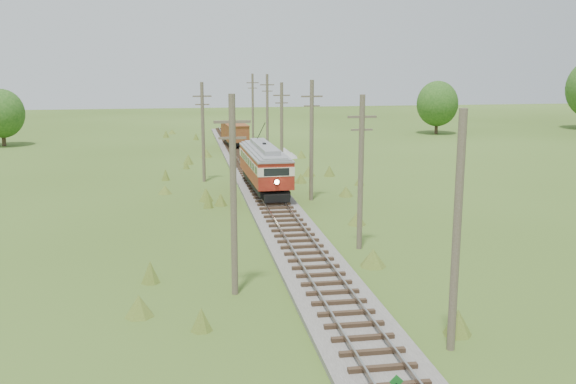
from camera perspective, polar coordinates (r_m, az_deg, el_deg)
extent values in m
cube|color=#605B54|center=(51.01, -2.13, 0.00)|extent=(3.60, 96.00, 0.25)
cube|color=#726659|center=(50.85, -2.94, 0.37)|extent=(0.08, 96.00, 0.17)
cube|color=#726659|center=(51.03, -1.34, 0.42)|extent=(0.08, 96.00, 0.17)
cube|color=#2D2116|center=(50.97, -2.13, 0.23)|extent=(2.40, 96.00, 0.16)
cube|color=#176B20|center=(20.50, 9.61, -16.28)|extent=(0.45, 0.03, 0.45)
cube|color=black|center=(50.53, -2.09, 0.87)|extent=(2.43, 10.26, 0.42)
cube|color=maroon|center=(50.36, -2.10, 1.91)|extent=(2.84, 11.15, 1.02)
cube|color=beige|center=(50.23, -2.11, 2.84)|extent=(2.87, 11.21, 0.65)
cube|color=black|center=(50.23, -2.11, 2.84)|extent=(2.88, 10.71, 0.51)
cube|color=maroon|center=(50.16, -2.11, 3.36)|extent=(2.84, 11.15, 0.28)
cube|color=gray|center=(50.12, -2.11, 3.71)|extent=(2.89, 11.27, 0.35)
cube|color=gray|center=(50.08, -2.12, 4.07)|extent=(1.35, 8.35, 0.37)
sphere|color=#FFF2BF|center=(44.87, -1.01, 0.89)|extent=(0.33, 0.33, 0.33)
cylinder|color=black|center=(51.59, -2.41, 5.45)|extent=(0.15, 4.31, 1.78)
cylinder|color=black|center=(46.36, -2.15, -0.16)|extent=(0.13, 0.74, 0.74)
cylinder|color=black|center=(46.59, -0.46, -0.10)|extent=(0.13, 0.74, 0.74)
cylinder|color=black|center=(54.53, -3.49, 1.61)|extent=(0.13, 0.74, 0.74)
cylinder|color=black|center=(54.72, -2.04, 1.65)|extent=(0.13, 0.74, 0.74)
cube|color=black|center=(77.65, -4.75, 4.54)|extent=(2.31, 6.70, 0.46)
cube|color=maroon|center=(77.52, -4.76, 5.38)|extent=(2.83, 7.46, 1.83)
cube|color=maroon|center=(77.42, -4.77, 6.09)|extent=(2.89, 7.61, 0.11)
cylinder|color=black|center=(75.39, -5.02, 4.36)|extent=(0.16, 0.74, 0.73)
cylinder|color=black|center=(75.60, -3.99, 4.39)|extent=(0.16, 0.74, 0.73)
cylinder|color=black|center=(79.71, -5.47, 4.74)|extent=(0.16, 0.74, 0.73)
cylinder|color=black|center=(79.91, -4.49, 4.78)|extent=(0.16, 0.74, 0.73)
cone|color=gray|center=(70.45, -0.37, 3.57)|extent=(2.80, 2.80, 1.05)
cone|color=gray|center=(69.75, 0.31, 3.30)|extent=(1.57, 1.57, 0.61)
cylinder|color=brown|center=(23.42, 14.77, -3.58)|extent=(0.30, 0.30, 8.80)
cylinder|color=brown|center=(35.45, 6.49, 1.66)|extent=(0.30, 0.30, 8.60)
cube|color=brown|center=(35.06, 6.60, 6.65)|extent=(1.60, 0.12, 0.12)
cube|color=brown|center=(35.12, 6.58, 5.52)|extent=(1.20, 0.10, 0.10)
cylinder|color=brown|center=(47.90, 2.11, 4.55)|extent=(0.30, 0.30, 9.00)
cube|color=brown|center=(47.60, 2.13, 8.49)|extent=(1.60, 0.12, 0.12)
cube|color=brown|center=(47.65, 2.13, 7.65)|extent=(1.20, 0.10, 0.10)
cylinder|color=brown|center=(60.61, -0.57, 5.75)|extent=(0.30, 0.30, 8.40)
cube|color=brown|center=(60.38, -0.57, 8.59)|extent=(1.60, 0.12, 0.12)
cube|color=brown|center=(60.42, -0.57, 7.92)|extent=(1.20, 0.10, 0.10)
cylinder|color=brown|center=(73.45, -1.85, 6.97)|extent=(0.30, 0.30, 8.90)
cube|color=brown|center=(73.26, -1.87, 9.50)|extent=(1.60, 0.12, 0.12)
cube|color=brown|center=(73.29, -1.86, 8.96)|extent=(1.20, 0.10, 0.10)
cylinder|color=brown|center=(86.30, -3.15, 7.58)|extent=(0.30, 0.30, 8.70)
cube|color=brown|center=(86.14, -3.17, 9.67)|extent=(1.60, 0.12, 0.12)
cube|color=brown|center=(86.17, -3.17, 9.21)|extent=(1.20, 0.10, 0.10)
cylinder|color=brown|center=(28.26, -4.87, -0.44)|extent=(0.30, 0.30, 9.00)
cube|color=brown|center=(27.76, -4.99, 6.23)|extent=(1.60, 0.12, 0.12)
cube|color=brown|center=(27.84, -4.96, 4.80)|extent=(1.20, 0.10, 0.10)
cylinder|color=brown|center=(55.92, -7.56, 5.26)|extent=(0.30, 0.30, 8.60)
cube|color=brown|center=(55.67, -7.65, 8.44)|extent=(1.60, 0.12, 0.12)
cube|color=brown|center=(55.71, -7.63, 7.72)|extent=(1.20, 0.10, 0.10)
cylinder|color=#38281C|center=(86.80, -23.96, 4.52)|extent=(0.50, 0.50, 2.34)
ellipsoid|color=#1D4915|center=(86.54, -24.12, 6.40)|extent=(5.46, 5.46, 6.01)
cylinder|color=#38281C|center=(95.26, 13.05, 5.82)|extent=(0.50, 0.50, 2.52)
ellipsoid|color=#1D4915|center=(95.01, 13.13, 7.66)|extent=(5.88, 5.88, 6.47)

